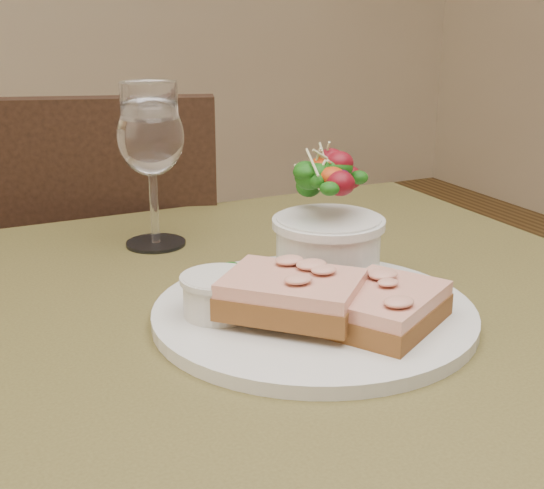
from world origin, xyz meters
name	(u,v)px	position (x,y,z in m)	size (l,w,h in m)	color
cafe_table	(274,416)	(0.00, 0.00, 0.65)	(0.80, 0.80, 0.75)	#473E1E
chair_far	(100,427)	(-0.04, 0.63, 0.29)	(0.53, 0.53, 0.90)	black
dinner_plate	(314,314)	(0.03, -0.02, 0.76)	(0.29, 0.29, 0.01)	silver
sandwich_front	(385,307)	(0.07, -0.08, 0.78)	(0.13, 0.12, 0.03)	#533516
sandwich_back	(292,294)	(0.00, -0.03, 0.79)	(0.14, 0.14, 0.03)	#533516
ramekin	(220,293)	(-0.05, 0.01, 0.78)	(0.06, 0.06, 0.04)	beige
salad_bowl	(329,220)	(0.08, 0.05, 0.82)	(0.10, 0.10, 0.13)	silver
garnish	(217,275)	(-0.02, 0.08, 0.77)	(0.05, 0.04, 0.02)	#103A0A
wine_glass	(151,141)	(-0.03, 0.25, 0.87)	(0.08, 0.08, 0.18)	white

